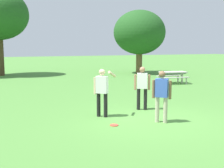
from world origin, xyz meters
TOP-DOWN VIEW (x-y plane):
  - ground_plane at (0.00, 0.00)m, footprint 120.00×120.00m
  - person_thrower at (0.11, -0.38)m, footprint 0.46×0.46m
  - person_catcher at (-1.31, 1.07)m, footprint 0.84×0.47m
  - person_bystander at (0.47, 1.46)m, footprint 0.54×0.38m
  - frisbee at (-1.40, -0.11)m, footprint 0.25×0.25m
  - picnic_table_near at (6.16, 7.36)m, footprint 1.93×1.70m
  - tree_far_right at (7.55, 14.29)m, footprint 4.52×4.52m

SIDE VIEW (x-z plane):
  - ground_plane at x=0.00m, z-range 0.00..0.00m
  - frisbee at x=-1.40m, z-range 0.00..0.03m
  - picnic_table_near at x=6.16m, z-range 0.18..0.95m
  - person_thrower at x=0.11m, z-range 0.12..1.76m
  - person_bystander at x=0.47m, z-range 0.12..1.76m
  - person_catcher at x=-1.31m, z-range 0.14..1.78m
  - tree_far_right at x=7.55m, z-range 0.82..6.34m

